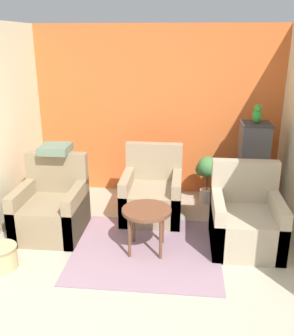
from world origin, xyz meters
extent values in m
plane|color=#B2A893|center=(0.00, 0.00, 0.00)|extent=(20.00, 20.00, 0.00)
cube|color=orange|center=(0.00, 3.04, 1.28)|extent=(3.84, 0.06, 2.56)
cube|color=gray|center=(0.03, 1.15, 0.01)|extent=(1.70, 1.57, 0.01)
cylinder|color=brown|center=(0.03, 1.15, 0.51)|extent=(0.56, 0.56, 0.04)
cylinder|color=brown|center=(-0.14, 0.97, 0.25)|extent=(0.04, 0.04, 0.49)
cylinder|color=brown|center=(0.21, 0.97, 0.25)|extent=(0.04, 0.04, 0.49)
cylinder|color=brown|center=(-0.14, 1.32, 0.25)|extent=(0.04, 0.04, 0.49)
cylinder|color=brown|center=(0.21, 1.32, 0.25)|extent=(0.04, 0.04, 0.49)
cube|color=#8E7A5B|center=(-1.21, 1.43, 0.22)|extent=(0.79, 0.83, 0.44)
cube|color=#8E7A5B|center=(-1.21, 1.78, 0.71)|extent=(0.79, 0.14, 0.53)
cube|color=#8E7A5B|center=(-1.54, 1.43, 0.31)|extent=(0.12, 0.83, 0.63)
cube|color=#8E7A5B|center=(-0.87, 1.43, 0.31)|extent=(0.12, 0.83, 0.63)
cube|color=tan|center=(1.18, 1.35, 0.22)|extent=(0.79, 0.83, 0.44)
cube|color=tan|center=(1.18, 1.69, 0.71)|extent=(0.79, 0.14, 0.53)
cube|color=tan|center=(0.84, 1.35, 0.31)|extent=(0.12, 0.83, 0.63)
cube|color=tan|center=(1.52, 1.35, 0.31)|extent=(0.12, 0.83, 0.63)
cube|color=#9E896B|center=(0.01, 2.02, 0.22)|extent=(0.79, 0.83, 0.44)
cube|color=#9E896B|center=(0.01, 2.36, 0.71)|extent=(0.79, 0.14, 0.53)
cube|color=#9E896B|center=(-0.32, 2.02, 0.31)|extent=(0.12, 0.83, 0.63)
cube|color=#9E896B|center=(0.35, 2.02, 0.31)|extent=(0.12, 0.83, 0.63)
cube|color=#353539|center=(1.41, 2.52, 0.06)|extent=(0.60, 0.60, 0.12)
cube|color=#4C4C51|center=(1.41, 2.52, 0.67)|extent=(0.39, 0.39, 1.11)
cube|color=#353539|center=(1.41, 2.52, 1.24)|extent=(0.41, 0.41, 0.03)
ellipsoid|color=green|center=(1.41, 2.52, 1.35)|extent=(0.12, 0.15, 0.19)
sphere|color=green|center=(1.41, 2.50, 1.46)|extent=(0.10, 0.10, 0.10)
cone|color=gold|center=(1.41, 2.45, 1.46)|extent=(0.05, 0.05, 0.05)
cone|color=green|center=(1.41, 2.59, 1.33)|extent=(0.06, 0.13, 0.17)
cylinder|color=beige|center=(0.79, 2.63, 0.09)|extent=(0.20, 0.20, 0.19)
cylinder|color=brown|center=(0.79, 2.63, 0.32)|extent=(0.02, 0.02, 0.25)
sphere|color=#427F42|center=(0.79, 2.63, 0.55)|extent=(0.32, 0.32, 0.32)
sphere|color=#427F42|center=(0.70, 2.66, 0.50)|extent=(0.19, 0.19, 0.19)
sphere|color=#427F42|center=(0.87, 2.61, 0.52)|extent=(0.17, 0.17, 0.17)
cylinder|color=tan|center=(-1.49, 0.63, 0.13)|extent=(0.34, 0.34, 0.25)
cube|color=slate|center=(-1.21, 1.78, 1.02)|extent=(0.37, 0.37, 0.10)
camera|label=1|loc=(0.43, -2.67, 2.35)|focal=40.00mm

